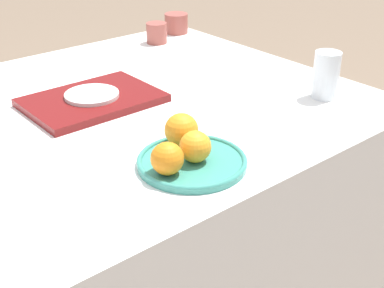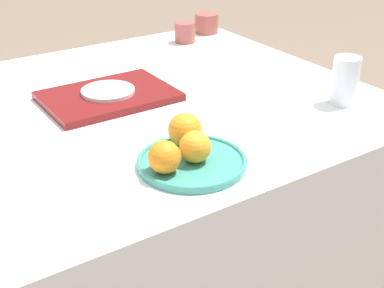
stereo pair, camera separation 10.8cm
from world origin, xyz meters
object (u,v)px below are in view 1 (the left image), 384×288
Objects in this scene: orange_2 at (167,159)px; water_glass at (326,75)px; serving_tray at (92,100)px; orange_1 at (181,130)px; fruit_platter at (192,162)px; orange_0 at (195,147)px; cup_0 at (157,33)px; side_plate at (92,95)px; cup_1 at (176,23)px.

water_glass is at bearing 6.69° from orange_2.
orange_2 is 0.43m from serving_tray.
orange_2 is at bearing -142.00° from orange_1.
fruit_platter is 0.68× the size of serving_tray.
orange_0 reaches higher than fruit_platter.
water_glass reaches higher than cup_0.
orange_1 is at bearing -122.74° from cup_0.
orange_2 reaches higher than side_plate.
cup_0 is at bearing 93.80° from water_glass.
water_glass is at bearing -35.55° from serving_tray.
orange_2 reaches higher than serving_tray.
cup_1 is (0.66, 0.81, -0.01)m from orange_2.
serving_tray is at bearing 79.36° from orange_2.
side_plate is at bearing 79.36° from orange_2.
orange_0 is 0.47× the size of side_plate.
fruit_platter is 1.00m from cup_1.
orange_1 is 1.03× the size of cup_0.
fruit_platter is 3.20× the size of cup_0.
side_plate is at bearing 89.23° from orange_0.
orange_1 is 0.81m from cup_0.
orange_1 is 0.35m from side_plate.
orange_2 is 0.58m from water_glass.
cup_1 is at bearing 53.46° from fruit_platter.
cup_0 is 0.84× the size of cup_1.
cup_1 is at bearing 83.36° from water_glass.
side_plate is (-0.02, 0.35, -0.02)m from orange_1.
orange_1 is 0.12m from orange_2.
side_plate reaches higher than fruit_platter.
fruit_platter is at bearing -173.47° from water_glass.
water_glass is 0.37× the size of serving_tray.
orange_2 is at bearing -100.64° from serving_tray.
orange_1 is 0.52× the size of side_plate.
side_plate is (-0.00, 0.00, 0.02)m from serving_tray.
cup_1 is (0.58, 0.39, 0.01)m from side_plate.
orange_0 and orange_2 have the same top height.
cup_1 is at bearing 50.68° from orange_2.
cup_1 is (0.58, 0.39, 0.03)m from serving_tray.
serving_tray is 2.38× the size of side_plate.
orange_2 is (-0.10, -0.07, -0.00)m from orange_1.
orange_2 is 0.20× the size of serving_tray.
water_glass is at bearing 7.26° from orange_0.
serving_tray is (-0.02, 0.35, -0.04)m from orange_1.
water_glass reaches higher than orange_0.
cup_0 is (0.45, 0.33, 0.01)m from side_plate.
cup_1 is (0.59, 0.80, 0.03)m from fruit_platter.
fruit_platter is 0.08m from orange_2.
serving_tray is at bearing -146.49° from cup_1.
orange_0 is 0.90× the size of orange_1.
serving_tray is 3.92× the size of cup_1.
water_glass reaches higher than orange_2.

